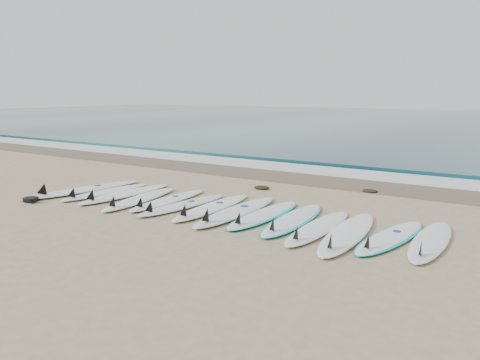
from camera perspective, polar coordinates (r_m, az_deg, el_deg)
The scene contains 22 objects.
ground at distance 9.16m, azimuth -2.16°, elevation -3.88°, with size 120.00×120.00×0.00m, color tan.
ocean at distance 40.13m, azimuth 25.92°, elevation 6.31°, with size 120.00×55.00×0.03m, color #1D5860.
wet_sand_band at distance 12.65m, azimuth 8.63°, elevation 0.09°, with size 120.00×1.80×0.01m, color brown.
foam_band at distance 13.92m, azimuth 11.04°, elevation 1.02°, with size 120.00×1.40×0.04m, color silver.
wave_crest at distance 15.30m, azimuth 13.18°, elevation 1.91°, with size 120.00×1.00×0.10m, color #1D5860.
surfboard_0 at distance 11.56m, azimuth -18.48°, elevation -1.05°, with size 1.04×2.94×0.37m.
surfboard_1 at distance 11.14m, azimuth -16.25°, elevation -1.41°, with size 0.65×2.42×0.31m.
surfboard_2 at distance 10.81m, azimuth -13.94°, elevation -1.63°, with size 0.61×2.64×0.34m.
surfboard_3 at distance 10.23m, azimuth -12.25°, elevation -2.26°, with size 0.93×2.57×0.32m.
surfboard_4 at distance 10.01m, azimuth -8.93°, elevation -2.44°, with size 0.62×2.42×0.31m.
surfboard_5 at distance 9.53m, azimuth -7.20°, elevation -3.05°, with size 0.73×2.44×0.31m.
surfboard_6 at distance 9.28m, azimuth -3.58°, elevation -3.34°, with size 0.67×2.61×0.33m.
surfboard_7 at distance 8.93m, azimuth -0.61°, elevation -3.85°, with size 0.67×2.81×0.36m.
surfboard_8 at distance 8.76m, azimuth 2.86°, elevation -4.25°, with size 0.63×2.48×0.31m.
surfboard_9 at distance 8.47m, azimuth 6.43°, elevation -4.82°, with size 0.82×2.57×0.32m.
surfboard_10 at distance 8.01m, azimuth 9.42°, elevation -5.76°, with size 0.57×2.49×0.32m.
surfboard_11 at distance 7.77m, azimuth 12.90°, elevation -6.35°, with size 0.82×2.76×0.35m.
surfboard_12 at distance 7.81m, azimuth 17.83°, elevation -6.64°, with size 0.85×2.39×0.30m.
surfboard_13 at distance 7.79m, azimuth 22.18°, elevation -6.90°, with size 0.59×2.44×0.31m.
seaweed_near at distance 11.29m, azimuth 2.66°, elevation -0.91°, with size 0.40×0.31×0.08m, color black.
seaweed_far at distance 11.32m, azimuth 15.55°, elevation -1.28°, with size 0.36×0.28×0.07m, color black.
leash_coil at distance 10.92m, azimuth -24.13°, elevation -2.18°, with size 0.46×0.36×0.11m.
Camera 1 is at (5.14, -7.23, 2.29)m, focal length 35.00 mm.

